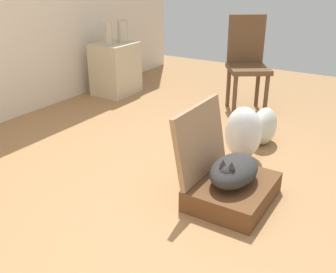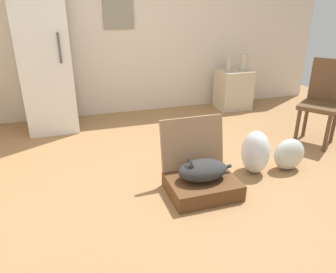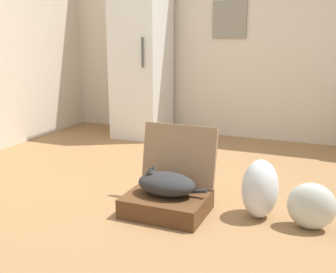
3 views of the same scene
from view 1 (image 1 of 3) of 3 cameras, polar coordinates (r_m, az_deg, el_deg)
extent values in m
plane|color=#9E7247|center=(2.76, 2.25, -7.74)|extent=(7.68, 7.68, 0.00)
cube|color=brown|center=(2.63, 9.44, -7.95)|extent=(0.60, 0.48, 0.14)
cube|color=#9B7756|center=(2.58, 4.77, -0.60)|extent=(0.60, 0.12, 0.48)
ellipsoid|color=#2D2D2D|center=(2.55, 9.67, -4.94)|extent=(0.44, 0.28, 0.17)
sphere|color=#2D2D2D|center=(2.43, 8.61, -5.35)|extent=(0.10, 0.10, 0.10)
cone|color=#2D2D2D|center=(2.39, 9.32, -4.16)|extent=(0.05, 0.05, 0.05)
cone|color=#2D2D2D|center=(2.41, 8.08, -3.84)|extent=(0.05, 0.05, 0.05)
cylinder|color=#2D2D2D|center=(2.75, 10.42, -3.83)|extent=(0.20, 0.03, 0.07)
ellipsoid|color=silver|center=(3.17, 10.98, 0.53)|extent=(0.26, 0.30, 0.43)
ellipsoid|color=silver|center=(3.49, 13.93, 1.50)|extent=(0.33, 0.20, 0.33)
cube|color=beige|center=(4.83, -7.70, 9.82)|extent=(0.51, 0.43, 0.62)
cylinder|color=#B7AD99|center=(4.64, -8.73, 14.66)|extent=(0.09, 0.09, 0.25)
cylinder|color=#B7AD99|center=(4.83, -6.67, 15.11)|extent=(0.13, 0.13, 0.25)
cylinder|color=brown|center=(4.06, 9.75, 5.79)|extent=(0.04, 0.04, 0.44)
cylinder|color=brown|center=(4.14, 14.19, 5.76)|extent=(0.04, 0.04, 0.44)
cylinder|color=brown|center=(4.38, 8.85, 7.18)|extent=(0.04, 0.04, 0.44)
cylinder|color=brown|center=(4.46, 12.99, 7.13)|extent=(0.04, 0.04, 0.44)
cube|color=brown|center=(4.19, 11.72, 9.71)|extent=(0.59, 0.58, 0.05)
cube|color=brown|center=(4.33, 11.41, 13.87)|extent=(0.25, 0.34, 0.50)
camera|label=2|loc=(1.72, 84.09, 5.43)|focal=32.97mm
camera|label=3|loc=(3.71, 63.02, 9.01)|focal=44.38mm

